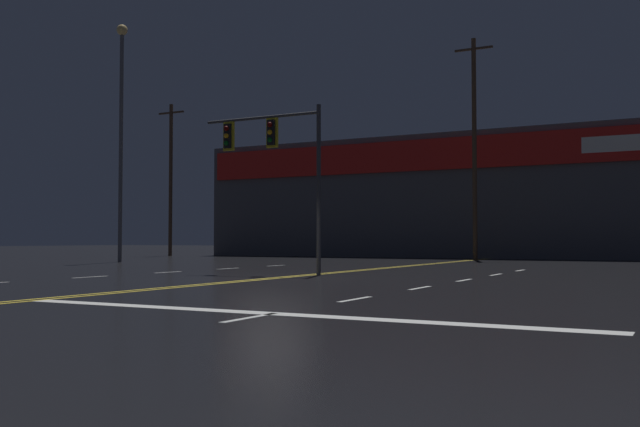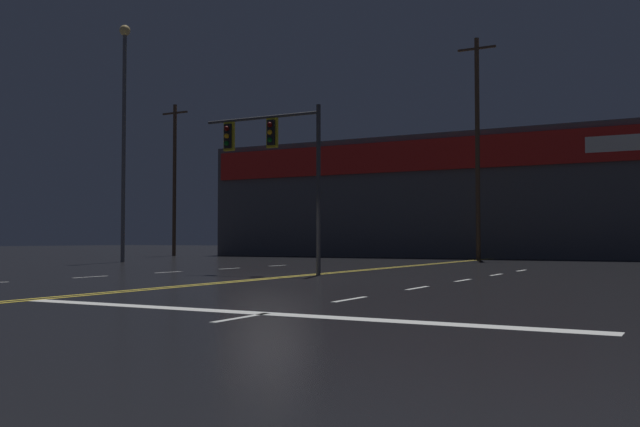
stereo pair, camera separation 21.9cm
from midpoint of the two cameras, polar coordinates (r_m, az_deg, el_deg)
The scene contains 6 objects.
ground_plane at distance 20.84m, azimuth -4.37°, elevation -5.22°, with size 200.00×200.00×0.00m, color black.
road_markings at distance 18.89m, azimuth -4.37°, elevation -5.52°, with size 15.63×60.00×0.01m.
traffic_signal_median at distance 23.81m, azimuth -4.22°, elevation 5.24°, with size 4.44×0.36×5.48m.
streetlight_far_right at distance 38.25m, azimuth -15.78°, elevation 7.59°, with size 0.56×0.56×12.22m.
building_backdrop at distance 48.59m, azimuth 14.57°, elevation 1.23°, with size 40.13×10.23×7.80m.
utility_pole_row at distance 41.48m, azimuth 12.57°, elevation 4.89°, with size 44.91×0.26×12.66m.
Camera 1 is at (10.97, -17.67, 1.13)m, focal length 40.00 mm.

